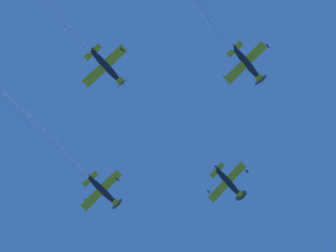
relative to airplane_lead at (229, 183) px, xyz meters
name	(u,v)px	position (x,y,z in m)	size (l,w,h in m)	color
airplane_lead	(229,183)	(0.00, 0.00, 0.00)	(7.55, 7.69, 3.83)	#232328
airplane_left_wingman	(103,191)	(-5.84, -21.48, -0.61)	(7.63, 7.68, 3.63)	#232328
airplane_right_wingman	(248,64)	(21.02, -2.19, -0.64)	(7.70, 7.66, 3.31)	#232328
airplane_slot_tail	(107,67)	(15.95, -24.42, -1.36)	(7.56, 7.67, 3.63)	#232328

